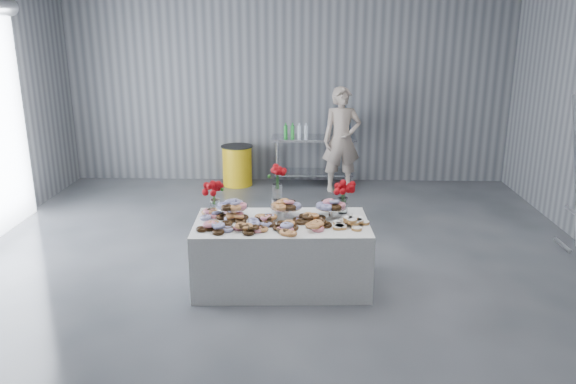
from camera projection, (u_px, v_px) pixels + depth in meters
The scene contains 16 objects.
ground at pixel (277, 285), 6.33m from camera, with size 9.00×9.00×0.00m, color #33363A.
room_walls at pixel (249, 43), 5.65m from camera, with size 8.04×9.04×4.02m.
display_table at pixel (282, 254), 6.23m from camera, with size 1.90×1.00×0.75m, color white.
prep_table at pixel (314, 152), 10.06m from camera, with size 1.50×0.60×0.90m.
donut_mounds at pixel (281, 219), 6.07m from camera, with size 1.80×0.80×0.09m, color #DA9750, non-canonical shape.
cake_stand_left at pixel (232, 206), 6.22m from camera, with size 0.36×0.36×0.17m.
cake_stand_mid at pixel (286, 205), 6.23m from camera, with size 0.36×0.36×0.17m.
cake_stand_right at pixel (331, 205), 6.24m from camera, with size 0.36×0.36×0.17m.
danish_pile at pixel (352, 221), 5.97m from camera, with size 0.48×0.48×0.11m, color white, non-canonical shape.
bouquet_left at pixel (215, 190), 6.27m from camera, with size 0.26×0.26×0.42m.
bouquet_right at pixel (343, 188), 6.34m from camera, with size 0.26×0.26×0.42m.
bouquet_center at pixel (277, 180), 6.35m from camera, with size 0.26×0.26×0.57m.
water_jug at pixel (342, 123), 9.90m from camera, with size 0.28×0.28×0.55m.
drink_bottles at pixel (296, 130), 9.86m from camera, with size 0.54×0.08×0.27m, color #268C33, non-canonical shape.
person at pixel (342, 140), 9.68m from camera, with size 0.66×0.44×1.82m, color #CC8C93.
trash_barrel at pixel (237, 165), 10.17m from camera, with size 0.57×0.57×0.73m.
Camera 1 is at (0.29, -5.76, 2.82)m, focal length 35.00 mm.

